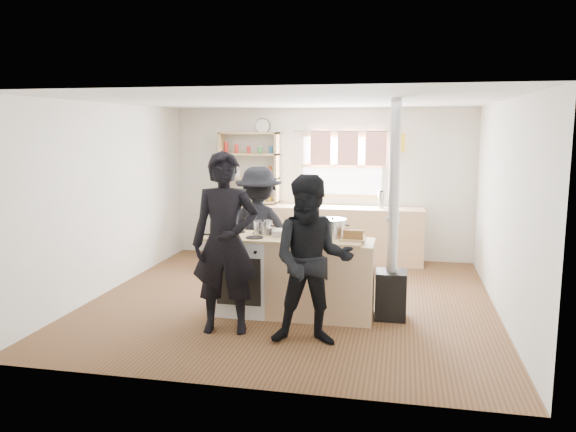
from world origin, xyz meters
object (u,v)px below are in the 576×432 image
object	(u,v)px
thermos	(381,200)
cooking_island	(295,276)
flue_heater	(392,264)
bread_board	(353,236)
person_near_right	(312,261)
stockpot_stove	(263,227)
skillet_greens	(226,235)
person_far	(259,230)
roast_tray	(287,232)
stockpot_counter	(333,228)
person_near_left	(225,243)

from	to	relation	value
thermos	cooking_island	bearing A→B (deg)	-107.35
cooking_island	flue_heater	xyz separation A→B (m)	(1.10, 0.10, 0.18)
bread_board	person_near_right	bearing A→B (deg)	-113.44
stockpot_stove	flue_heater	bearing A→B (deg)	0.07
skillet_greens	person_near_right	distance (m)	1.30
thermos	person_far	bearing A→B (deg)	-128.57
stockpot_stove	person_far	distance (m)	0.82
roast_tray	thermos	bearing A→B (deg)	70.34
thermos	flue_heater	bearing A→B (deg)	-84.89
cooking_island	bread_board	xyz separation A→B (m)	(0.67, -0.06, 0.51)
bread_board	stockpot_counter	bearing A→B (deg)	147.77
person_near_left	flue_heater	bearing A→B (deg)	14.87
thermos	stockpot_stove	distance (m)	2.96
skillet_greens	thermos	bearing A→B (deg)	60.83
roast_tray	person_near_left	xyz separation A→B (m)	(-0.52, -0.72, -0.00)
stockpot_stove	person_near_right	world-z (taller)	person_near_right
flue_heater	person_near_right	distance (m)	1.24
thermos	cooking_island	distance (m)	2.96
roast_tray	stockpot_stove	size ratio (longest dim) A/B	1.73
cooking_island	flue_heater	bearing A→B (deg)	5.27
person_near_right	stockpot_stove	bearing A→B (deg)	121.23
cooking_island	person_near_right	world-z (taller)	person_near_right
bread_board	person_near_left	bearing A→B (deg)	-154.71
person_far	thermos	bearing A→B (deg)	-129.08
roast_tray	person_near_right	xyz separation A→B (m)	(0.44, -0.89, -0.11)
stockpot_stove	person_near_left	xyz separation A→B (m)	(-0.22, -0.77, -0.04)
skillet_greens	roast_tray	world-z (taller)	roast_tray
person_near_left	person_far	world-z (taller)	person_near_left
thermos	cooking_island	size ratio (longest dim) A/B	0.14
stockpot_counter	flue_heater	xyz separation A→B (m)	(0.68, 0.00, -0.39)
cooking_island	roast_tray	xyz separation A→B (m)	(-0.11, 0.04, 0.50)
bread_board	skillet_greens	bearing A→B (deg)	-175.71
person_far	roast_tray	bearing A→B (deg)	123.44
cooking_island	stockpot_stove	distance (m)	0.69
roast_tray	bread_board	xyz separation A→B (m)	(0.78, -0.11, 0.01)
stockpot_counter	flue_heater	bearing A→B (deg)	0.18
stockpot_counter	person_far	bearing A→B (deg)	144.77
skillet_greens	stockpot_stove	size ratio (longest dim) A/B	1.44
skillet_greens	flue_heater	world-z (taller)	flue_heater
thermos	skillet_greens	bearing A→B (deg)	-119.17
bread_board	person_near_left	size ratio (longest dim) A/B	0.15
flue_heater	person_near_right	world-z (taller)	flue_heater
thermos	person_far	distance (m)	2.45
thermos	bread_board	world-z (taller)	thermos
person_near_left	bread_board	bearing A→B (deg)	16.00
roast_tray	flue_heater	distance (m)	1.26
skillet_greens	stockpot_stove	world-z (taller)	stockpot_stove
person_near_right	roast_tray	bearing A→B (deg)	109.50
cooking_island	skillet_greens	size ratio (longest dim) A/B	6.15
person_near_right	person_far	bearing A→B (deg)	113.25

